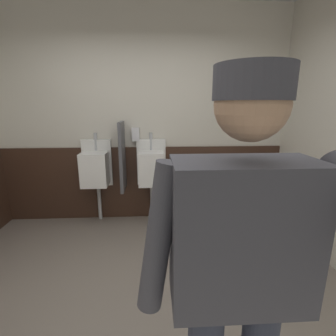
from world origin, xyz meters
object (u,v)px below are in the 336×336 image
soap_dispenser (136,134)px  urinal_middle (151,168)px  urinal_left (96,168)px  person (239,266)px

soap_dispenser → urinal_middle: bearing=-30.0°
urinal_middle → soap_dispenser: 0.50m
urinal_left → person: (1.09, -2.51, 0.26)m
person → soap_dispenser: (-0.55, 2.63, 0.18)m
urinal_left → soap_dispenser: bearing=12.4°
person → soap_dispenser: 2.69m
urinal_middle → person: person is taller
urinal_middle → soap_dispenser: soap_dispenser is taller
soap_dispenser → person: bearing=-78.2°
urinal_left → urinal_middle: size_ratio=1.00×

